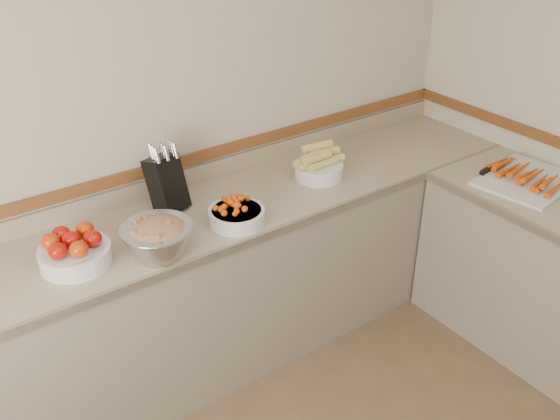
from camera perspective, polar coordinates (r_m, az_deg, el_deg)
back_wall at (r=3.12m, az=-12.38°, el=7.75°), size 4.00×0.00×4.00m
counter_back at (r=3.28m, az=-8.40°, el=-7.77°), size 4.00×0.65×1.08m
knife_block at (r=3.09m, az=-10.35°, el=2.52°), size 0.19×0.21×0.36m
tomato_bowl at (r=2.80m, az=-18.31°, el=-3.58°), size 0.31×0.31×0.15m
cherry_tomato_bowl at (r=2.97m, az=-4.01°, el=-0.29°), size 0.27×0.27×0.14m
corn_bowl at (r=3.39m, az=3.57°, el=4.01°), size 0.29×0.27×0.20m
rhubarb_bowl at (r=2.75m, az=-11.10°, el=-2.53°), size 0.32×0.32×0.18m
cutting_board at (r=3.62m, az=21.56°, el=2.83°), size 0.58×0.49×0.08m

